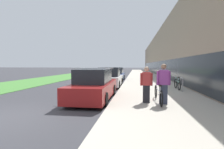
{
  "coord_description": "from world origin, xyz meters",
  "views": [
    {
      "loc": [
        4.3,
        -5.13,
        1.76
      ],
      "look_at": [
        1.89,
        12.71,
        0.77
      ],
      "focal_mm": 28.0,
      "sensor_mm": 36.0,
      "label": 1
    }
  ],
  "objects_px": {
    "bike_rack_hoop": "(182,83)",
    "cruiser_bike_nearest": "(177,84)",
    "tandem_bicycle": "(158,94)",
    "parked_sedan_curbside": "(94,86)",
    "person_bystander": "(146,85)",
    "person_rider": "(163,84)",
    "parked_sedan_far": "(116,75)",
    "vintage_roadster_curbside": "(110,78)"
  },
  "relations": [
    {
      "from": "parked_sedan_curbside",
      "to": "vintage_roadster_curbside",
      "type": "relative_size",
      "value": 1.13
    },
    {
      "from": "person_rider",
      "to": "cruiser_bike_nearest",
      "type": "distance_m",
      "value": 5.01
    },
    {
      "from": "person_rider",
      "to": "bike_rack_hoop",
      "type": "xyz_separation_m",
      "value": [
        1.71,
        3.87,
        -0.34
      ]
    },
    {
      "from": "person_bystander",
      "to": "parked_sedan_far",
      "type": "height_order",
      "value": "person_bystander"
    },
    {
      "from": "parked_sedan_curbside",
      "to": "vintage_roadster_curbside",
      "type": "bearing_deg",
      "value": 89.73
    },
    {
      "from": "tandem_bicycle",
      "to": "parked_sedan_far",
      "type": "height_order",
      "value": "parked_sedan_far"
    },
    {
      "from": "vintage_roadster_curbside",
      "to": "parked_sedan_far",
      "type": "height_order",
      "value": "vintage_roadster_curbside"
    },
    {
      "from": "person_rider",
      "to": "person_bystander",
      "type": "height_order",
      "value": "person_rider"
    },
    {
      "from": "tandem_bicycle",
      "to": "person_rider",
      "type": "bearing_deg",
      "value": -62.9
    },
    {
      "from": "bike_rack_hoop",
      "to": "tandem_bicycle",
      "type": "bearing_deg",
      "value": -117.91
    },
    {
      "from": "person_bystander",
      "to": "parked_sedan_far",
      "type": "relative_size",
      "value": 0.37
    },
    {
      "from": "person_bystander",
      "to": "parked_sedan_far",
      "type": "distance_m",
      "value": 12.27
    },
    {
      "from": "person_bystander",
      "to": "tandem_bicycle",
      "type": "bearing_deg",
      "value": 16.43
    },
    {
      "from": "person_rider",
      "to": "cruiser_bike_nearest",
      "type": "bearing_deg",
      "value": 70.81
    },
    {
      "from": "person_rider",
      "to": "parked_sedan_curbside",
      "type": "relative_size",
      "value": 0.37
    },
    {
      "from": "cruiser_bike_nearest",
      "to": "parked_sedan_curbside",
      "type": "xyz_separation_m",
      "value": [
        -4.91,
        -3.63,
        0.22
      ]
    },
    {
      "from": "person_bystander",
      "to": "bike_rack_hoop",
      "type": "bearing_deg",
      "value": 56.93
    },
    {
      "from": "parked_sedan_far",
      "to": "cruiser_bike_nearest",
      "type": "bearing_deg",
      "value": -55.93
    },
    {
      "from": "cruiser_bike_nearest",
      "to": "vintage_roadster_curbside",
      "type": "xyz_separation_m",
      "value": [
        -4.89,
        1.8,
        0.22
      ]
    },
    {
      "from": "person_rider",
      "to": "person_bystander",
      "type": "xyz_separation_m",
      "value": [
        -0.7,
        0.17,
        -0.06
      ]
    },
    {
      "from": "tandem_bicycle",
      "to": "vintage_roadster_curbside",
      "type": "relative_size",
      "value": 0.62
    },
    {
      "from": "person_bystander",
      "to": "bike_rack_hoop",
      "type": "height_order",
      "value": "person_bystander"
    },
    {
      "from": "cruiser_bike_nearest",
      "to": "parked_sedan_far",
      "type": "distance_m",
      "value": 8.96
    },
    {
      "from": "bike_rack_hoop",
      "to": "cruiser_bike_nearest",
      "type": "height_order",
      "value": "cruiser_bike_nearest"
    },
    {
      "from": "vintage_roadster_curbside",
      "to": "parked_sedan_far",
      "type": "distance_m",
      "value": 5.63
    },
    {
      "from": "cruiser_bike_nearest",
      "to": "person_rider",
      "type": "bearing_deg",
      "value": -109.19
    },
    {
      "from": "bike_rack_hoop",
      "to": "cruiser_bike_nearest",
      "type": "relative_size",
      "value": 0.51
    },
    {
      "from": "person_bystander",
      "to": "vintage_roadster_curbside",
      "type": "height_order",
      "value": "person_bystander"
    },
    {
      "from": "vintage_roadster_curbside",
      "to": "person_rider",
      "type": "bearing_deg",
      "value": -63.5
    },
    {
      "from": "person_rider",
      "to": "tandem_bicycle",
      "type": "bearing_deg",
      "value": 117.1
    },
    {
      "from": "tandem_bicycle",
      "to": "parked_sedan_curbside",
      "type": "bearing_deg",
      "value": 166.36
    },
    {
      "from": "person_rider",
      "to": "vintage_roadster_curbside",
      "type": "distance_m",
      "value": 7.28
    },
    {
      "from": "person_bystander",
      "to": "parked_sedan_curbside",
      "type": "height_order",
      "value": "person_bystander"
    },
    {
      "from": "vintage_roadster_curbside",
      "to": "parked_sedan_far",
      "type": "relative_size",
      "value": 0.95
    },
    {
      "from": "tandem_bicycle",
      "to": "person_bystander",
      "type": "distance_m",
      "value": 0.7
    },
    {
      "from": "cruiser_bike_nearest",
      "to": "parked_sedan_far",
      "type": "xyz_separation_m",
      "value": [
        -5.02,
        7.42,
        0.19
      ]
    },
    {
      "from": "person_rider",
      "to": "parked_sedan_curbside",
      "type": "bearing_deg",
      "value": 161.76
    },
    {
      "from": "bike_rack_hoop",
      "to": "parked_sedan_curbside",
      "type": "height_order",
      "value": "parked_sedan_curbside"
    },
    {
      "from": "cruiser_bike_nearest",
      "to": "bike_rack_hoop",
      "type": "bearing_deg",
      "value": -84.96
    },
    {
      "from": "bike_rack_hoop",
      "to": "cruiser_bike_nearest",
      "type": "distance_m",
      "value": 0.85
    },
    {
      "from": "person_bystander",
      "to": "bike_rack_hoop",
      "type": "distance_m",
      "value": 4.43
    },
    {
      "from": "bike_rack_hoop",
      "to": "parked_sedan_curbside",
      "type": "relative_size",
      "value": 0.18
    }
  ]
}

